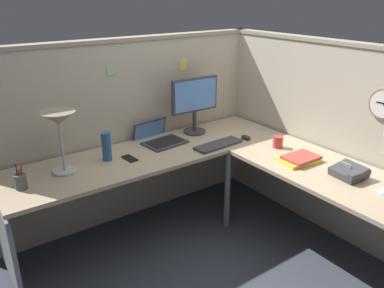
# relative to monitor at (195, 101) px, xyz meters

# --- Properties ---
(ground_plane) EXTENTS (6.80, 6.80, 0.00)m
(ground_plane) POSITION_rel_monitor_xyz_m (-0.16, -0.64, -1.02)
(ground_plane) COLOR #383D47
(cubicle_wall_back) EXTENTS (2.57, 0.12, 1.58)m
(cubicle_wall_back) POSITION_rel_monitor_xyz_m (-0.53, 0.23, -0.23)
(cubicle_wall_back) COLOR #B7AD99
(cubicle_wall_back) RESTS_ON ground
(cubicle_wall_right) EXTENTS (0.12, 2.37, 1.58)m
(cubicle_wall_right) POSITION_rel_monitor_xyz_m (0.71, -0.90, -0.23)
(cubicle_wall_right) COLOR #B7AD99
(cubicle_wall_right) RESTS_ON ground
(desk) EXTENTS (2.35, 2.15, 0.73)m
(desk) POSITION_rel_monitor_xyz_m (-0.31, -0.69, -0.39)
(desk) COLOR tan
(desk) RESTS_ON ground
(monitor) EXTENTS (0.46, 0.20, 0.50)m
(monitor) POSITION_rel_monitor_xyz_m (0.00, 0.00, 0.00)
(monitor) COLOR #38383D
(monitor) RESTS_ON desk
(laptop) EXTENTS (0.38, 0.41, 0.22)m
(laptop) POSITION_rel_monitor_xyz_m (-0.37, 0.02, -0.27)
(laptop) COLOR #38383D
(laptop) RESTS_ON desk
(keyboard) EXTENTS (0.44, 0.17, 0.02)m
(keyboard) POSITION_rel_monitor_xyz_m (-0.03, -0.38, -0.28)
(keyboard) COLOR #38383D
(keyboard) RESTS_ON desk
(computer_mouse) EXTENTS (0.06, 0.10, 0.03)m
(computer_mouse) POSITION_rel_monitor_xyz_m (0.26, -0.39, -0.28)
(computer_mouse) COLOR #232326
(computer_mouse) RESTS_ON desk
(desk_lamp_dome) EXTENTS (0.24, 0.24, 0.44)m
(desk_lamp_dome) POSITION_rel_monitor_xyz_m (-1.23, -0.13, 0.07)
(desk_lamp_dome) COLOR #B7BABF
(desk_lamp_dome) RESTS_ON desk
(pen_cup) EXTENTS (0.08, 0.08, 0.18)m
(pen_cup) POSITION_rel_monitor_xyz_m (-1.54, -0.22, -0.24)
(pen_cup) COLOR #4C4C51
(pen_cup) RESTS_ON desk
(cell_phone) EXTENTS (0.08, 0.15, 0.01)m
(cell_phone) POSITION_rel_monitor_xyz_m (-0.75, -0.19, -0.29)
(cell_phone) COLOR black
(cell_phone) RESTS_ON desk
(thermos_flask) EXTENTS (0.07, 0.07, 0.22)m
(thermos_flask) POSITION_rel_monitor_xyz_m (-0.90, -0.11, -0.18)
(thermos_flask) COLOR #26598C
(thermos_flask) RESTS_ON desk
(office_phone) EXTENTS (0.21, 0.22, 0.11)m
(office_phone) POSITION_rel_monitor_xyz_m (0.33, -1.35, -0.26)
(office_phone) COLOR #38383D
(office_phone) RESTS_ON desk
(book_stack) EXTENTS (0.31, 0.25, 0.04)m
(book_stack) POSITION_rel_monitor_xyz_m (0.27, -0.97, -0.27)
(book_stack) COLOR yellow
(book_stack) RESTS_ON desk
(coffee_mug) EXTENTS (0.08, 0.08, 0.10)m
(coffee_mug) POSITION_rel_monitor_xyz_m (0.34, -0.68, -0.25)
(coffee_mug) COLOR #B2332D
(coffee_mug) RESTS_ON desk
(wall_clock) EXTENTS (0.04, 0.22, 0.22)m
(wall_clock) POSITION_rel_monitor_xyz_m (0.66, -1.33, 0.17)
(wall_clock) COLOR olive
(pinned_note_leftmost) EXTENTS (0.07, 0.00, 0.09)m
(pinned_note_leftmost) POSITION_rel_monitor_xyz_m (-0.00, 0.18, 0.29)
(pinned_note_leftmost) COLOR #EAD84C
(pinned_note_middle) EXTENTS (0.09, 0.00, 0.06)m
(pinned_note_middle) POSITION_rel_monitor_xyz_m (-0.68, 0.18, 0.31)
(pinned_note_middle) COLOR #8CCC99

